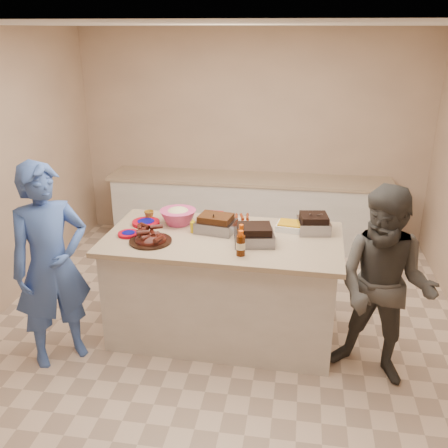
% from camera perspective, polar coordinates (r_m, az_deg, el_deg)
% --- Properties ---
extents(room, '(4.50, 5.00, 2.70)m').
position_cam_1_polar(room, '(4.78, -0.30, -12.52)').
color(room, tan).
rests_on(room, ground).
extents(back_counter, '(3.60, 0.64, 0.90)m').
position_cam_1_polar(back_counter, '(6.54, 2.81, 1.56)').
color(back_counter, silver).
rests_on(back_counter, ground).
extents(island, '(2.09, 1.14, 0.98)m').
position_cam_1_polar(island, '(4.82, -0.10, -12.20)').
color(island, silver).
rests_on(island, ground).
extents(rib_platter, '(0.40, 0.40, 0.15)m').
position_cam_1_polar(rib_platter, '(4.30, -8.38, -2.05)').
color(rib_platter, '#46140D').
rests_on(rib_platter, island).
extents(pulled_pork_tray, '(0.37, 0.31, 0.10)m').
position_cam_1_polar(pulled_pork_tray, '(4.47, -0.94, -0.86)').
color(pulled_pork_tray, '#47230F').
rests_on(pulled_pork_tray, island).
extents(brisket_tray, '(0.37, 0.33, 0.10)m').
position_cam_1_polar(brisket_tray, '(4.24, 3.43, -2.20)').
color(brisket_tray, black).
rests_on(brisket_tray, island).
extents(roasting_pan, '(0.31, 0.31, 0.11)m').
position_cam_1_polar(roasting_pan, '(4.54, 10.14, -0.86)').
color(roasting_pan, gray).
rests_on(roasting_pan, island).
extents(coleslaw_bowl, '(0.34, 0.34, 0.23)m').
position_cam_1_polar(coleslaw_bowl, '(4.67, -5.23, 0.03)').
color(coleslaw_bowl, '#C33A70').
rests_on(coleslaw_bowl, island).
extents(sausage_plate, '(0.36, 0.36, 0.05)m').
position_cam_1_polar(sausage_plate, '(4.61, 1.46, -0.16)').
color(sausage_plate, silver).
rests_on(sausage_plate, island).
extents(mac_cheese_dish, '(0.31, 0.24, 0.07)m').
position_cam_1_polar(mac_cheese_dish, '(4.55, 7.82, -0.66)').
color(mac_cheese_dish, gold).
rests_on(mac_cheese_dish, island).
extents(bbq_bottle_a, '(0.07, 0.07, 0.21)m').
position_cam_1_polar(bbq_bottle_a, '(4.01, 1.91, -3.57)').
color(bbq_bottle_a, '#3F1703').
rests_on(bbq_bottle_a, island).
extents(bbq_bottle_b, '(0.07, 0.07, 0.20)m').
position_cam_1_polar(bbq_bottle_b, '(4.17, 1.96, -2.60)').
color(bbq_bottle_b, '#3F1703').
rests_on(bbq_bottle_b, island).
extents(mustard_bottle, '(0.05, 0.05, 0.13)m').
position_cam_1_polar(mustard_bottle, '(4.46, -3.55, -0.95)').
color(mustard_bottle, gold).
rests_on(mustard_bottle, island).
extents(sauce_bowl, '(0.12, 0.04, 0.12)m').
position_cam_1_polar(sauce_bowl, '(4.57, -0.84, -0.34)').
color(sauce_bowl, silver).
rests_on(sauce_bowl, island).
extents(plate_stack_large, '(0.26, 0.26, 0.03)m').
position_cam_1_polar(plate_stack_large, '(4.69, -8.90, -0.03)').
color(plate_stack_large, '#A10414').
rests_on(plate_stack_large, island).
extents(plate_stack_small, '(0.19, 0.19, 0.03)m').
position_cam_1_polar(plate_stack_small, '(4.47, -10.84, -1.29)').
color(plate_stack_small, '#A10414').
rests_on(plate_stack_small, island).
extents(plastic_cup, '(0.10, 0.09, 0.09)m').
position_cam_1_polar(plastic_cup, '(4.80, -8.52, 0.50)').
color(plastic_cup, olive).
rests_on(plastic_cup, island).
extents(basket_stack, '(0.20, 0.15, 0.09)m').
position_cam_1_polar(basket_stack, '(4.68, -1.33, 0.21)').
color(basket_stack, '#A10414').
rests_on(basket_stack, island).
extents(guest_blue, '(1.65, 1.71, 0.42)m').
position_cam_1_polar(guest_blue, '(4.74, -17.84, -14.08)').
color(guest_blue, '#3D5DAD').
rests_on(guest_blue, ground).
extents(guest_gray, '(1.34, 1.80, 0.61)m').
position_cam_1_polar(guest_gray, '(4.49, 16.64, -16.14)').
color(guest_gray, '#4A4843').
rests_on(guest_gray, ground).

